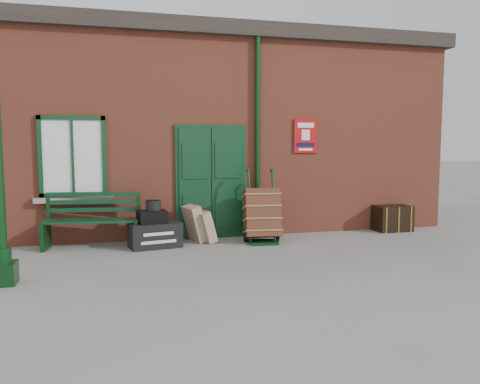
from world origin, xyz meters
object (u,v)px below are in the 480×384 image
object	(u,v)px
porter_trolley	(262,215)
dark_trunk	(392,218)
bench	(93,219)
houdini_trunk	(155,235)

from	to	relation	value
porter_trolley	dark_trunk	distance (m)	3.14
bench	dark_trunk	world-z (taller)	bench
bench	porter_trolley	bearing A→B (deg)	2.19
houdini_trunk	dark_trunk	bearing A→B (deg)	-6.07
houdini_trunk	porter_trolley	bearing A→B (deg)	-11.32
houdini_trunk	dark_trunk	world-z (taller)	dark_trunk
bench	dark_trunk	bearing A→B (deg)	8.88
porter_trolley	dark_trunk	xyz separation A→B (m)	(3.10, 0.44, -0.26)
porter_trolley	dark_trunk	world-z (taller)	porter_trolley
porter_trolley	bench	bearing A→B (deg)	-178.20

